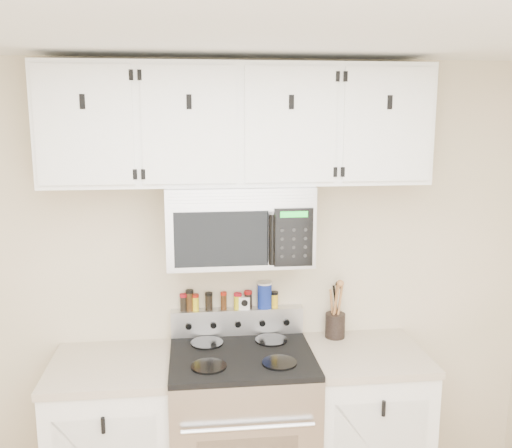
{
  "coord_description": "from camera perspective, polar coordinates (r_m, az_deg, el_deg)",
  "views": [
    {
      "loc": [
        -0.25,
        -1.41,
        2.21
      ],
      "look_at": [
        0.08,
        1.45,
        1.65
      ],
      "focal_mm": 40.0,
      "sensor_mm": 36.0,
      "label": 1
    }
  ],
  "objects": [
    {
      "name": "microwave",
      "position": [
        3.03,
        -1.71,
        0.03
      ],
      "size": [
        0.76,
        0.44,
        0.42
      ],
      "color": "#9E9EA3",
      "rests_on": "back_wall"
    },
    {
      "name": "spice_jar_2",
      "position": [
        3.3,
        -6.08,
        -7.79
      ],
      "size": [
        0.04,
        0.04,
        0.09
      ],
      "color": "yellow",
      "rests_on": "range"
    },
    {
      "name": "base_cabinet_left",
      "position": [
        3.38,
        -13.96,
        -20.42
      ],
      "size": [
        0.64,
        0.62,
        0.92
      ],
      "color": "white",
      "rests_on": "floor"
    },
    {
      "name": "back_wall",
      "position": [
        3.31,
        -1.97,
        -5.81
      ],
      "size": [
        3.5,
        0.01,
        2.5
      ],
      "primitive_type": "cube",
      "color": "#BAB08C",
      "rests_on": "floor"
    },
    {
      "name": "spice_jar_3",
      "position": [
        3.3,
        -4.73,
        -7.69
      ],
      "size": [
        0.04,
        0.04,
        0.1
      ],
      "color": "black",
      "rests_on": "range"
    },
    {
      "name": "base_cabinet_right",
      "position": [
        3.48,
        10.63,
        -19.28
      ],
      "size": [
        0.64,
        0.62,
        0.92
      ],
      "color": "white",
      "rests_on": "floor"
    },
    {
      "name": "spice_jar_7",
      "position": [
        3.32,
        1.17,
        -7.52
      ],
      "size": [
        0.04,
        0.04,
        0.1
      ],
      "color": "#42250F",
      "rests_on": "range"
    },
    {
      "name": "spice_jar_0",
      "position": [
        3.3,
        -7.24,
        -7.77
      ],
      "size": [
        0.04,
        0.04,
        0.1
      ],
      "color": "black",
      "rests_on": "range"
    },
    {
      "name": "spice_jar_8",
      "position": [
        3.33,
        1.86,
        -7.54
      ],
      "size": [
        0.04,
        0.04,
        0.09
      ],
      "color": "yellow",
      "rests_on": "range"
    },
    {
      "name": "spice_jar_6",
      "position": [
        3.31,
        -0.8,
        -7.56
      ],
      "size": [
        0.05,
        0.05,
        0.1
      ],
      "color": "black",
      "rests_on": "range"
    },
    {
      "name": "range",
      "position": [
        3.33,
        -1.41,
        -20.09
      ],
      "size": [
        0.76,
        0.65,
        1.1
      ],
      "color": "#B7B7BA",
      "rests_on": "floor"
    },
    {
      "name": "kitchen_timer",
      "position": [
        3.31,
        -1.2,
        -7.84
      ],
      "size": [
        0.07,
        0.06,
        0.07
      ],
      "primitive_type": "cube",
      "rotation": [
        0.0,
        0.0,
        -0.05
      ],
      "color": "white",
      "rests_on": "range"
    },
    {
      "name": "utensil_crock",
      "position": [
        3.4,
        7.92,
        -9.82
      ],
      "size": [
        0.12,
        0.12,
        0.34
      ],
      "color": "black",
      "rests_on": "base_cabinet_right"
    },
    {
      "name": "spice_jar_1",
      "position": [
        3.29,
        -6.65,
        -7.58
      ],
      "size": [
        0.05,
        0.05,
        0.12
      ],
      "color": "#40260F",
      "rests_on": "range"
    },
    {
      "name": "upper_cabinets",
      "position": [
        3.0,
        -1.82,
        9.92
      ],
      "size": [
        2.0,
        0.35,
        0.62
      ],
      "color": "white",
      "rests_on": "back_wall"
    },
    {
      "name": "spice_jar_4",
      "position": [
        3.3,
        -3.25,
        -7.65
      ],
      "size": [
        0.04,
        0.04,
        0.1
      ],
      "color": "#432510",
      "rests_on": "range"
    },
    {
      "name": "salt_canister",
      "position": [
        3.31,
        0.86,
        -7.1
      ],
      "size": [
        0.08,
        0.08,
        0.15
      ],
      "color": "navy",
      "rests_on": "range"
    },
    {
      "name": "spice_jar_5",
      "position": [
        3.31,
        -1.83,
        -7.68
      ],
      "size": [
        0.05,
        0.05,
        0.09
      ],
      "color": "yellow",
      "rests_on": "range"
    }
  ]
}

